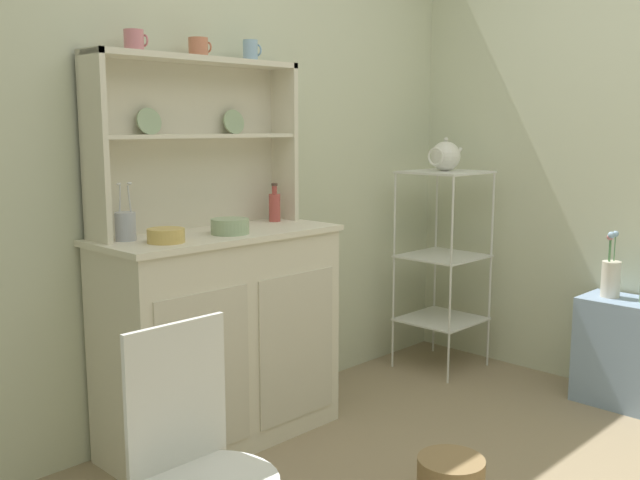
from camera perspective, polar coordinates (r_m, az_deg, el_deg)
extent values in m
cube|color=beige|center=(3.29, -8.30, 7.17)|extent=(3.84, 0.05, 2.50)
cube|color=silver|center=(3.10, -7.91, -7.77)|extent=(1.03, 0.42, 0.92)
cube|color=beige|center=(2.82, -9.21, -10.57)|extent=(0.43, 0.01, 0.64)
cube|color=beige|center=(3.12, -1.83, -8.51)|extent=(0.43, 0.01, 0.64)
cube|color=#EEE6CE|center=(3.01, -8.10, 0.41)|extent=(1.06, 0.45, 0.02)
cube|color=beige|center=(3.14, -10.50, 7.54)|extent=(0.99, 0.02, 0.72)
cube|color=silver|center=(2.81, -17.63, 7.11)|extent=(0.02, 0.18, 0.72)
cube|color=silver|center=(3.38, -2.96, 7.77)|extent=(0.02, 0.18, 0.72)
cube|color=silver|center=(3.07, -9.65, 8.21)|extent=(0.95, 0.16, 0.02)
cube|color=silver|center=(3.08, -9.81, 14.02)|extent=(0.99, 0.18, 0.02)
cylinder|color=#9EB78E|center=(2.98, -13.51, 9.22)|extent=(0.11, 0.03, 0.11)
cylinder|color=#9EB78E|center=(3.23, -6.91, 9.37)|extent=(0.11, 0.03, 0.11)
cylinder|color=silver|center=(3.78, 10.41, -3.24)|extent=(0.01, 0.01, 1.11)
cylinder|color=silver|center=(4.11, 13.50, -2.37)|extent=(0.01, 0.01, 1.11)
cylinder|color=silver|center=(4.00, 5.93, -2.47)|extent=(0.01, 0.01, 1.11)
cylinder|color=silver|center=(4.31, 9.20, -1.70)|extent=(0.01, 0.01, 1.11)
cube|color=silver|center=(3.98, 9.98, 5.38)|extent=(0.42, 0.40, 0.01)
cube|color=silver|center=(4.03, 9.80, -1.28)|extent=(0.42, 0.40, 0.01)
cube|color=silver|center=(4.11, 9.66, -6.26)|extent=(0.42, 0.40, 0.01)
cube|color=#849EBC|center=(3.82, 23.61, -8.32)|extent=(0.28, 0.48, 0.53)
cube|color=white|center=(1.96, -11.38, -12.17)|extent=(0.31, 0.02, 0.40)
cylinder|color=#93754C|center=(2.77, 10.42, -18.37)|extent=(0.25, 0.25, 0.17)
cylinder|color=#D17A84|center=(2.92, -14.67, 15.18)|extent=(0.08, 0.08, 0.08)
torus|color=#D17A84|center=(2.95, -13.85, 15.24)|extent=(0.01, 0.05, 0.05)
cylinder|color=#C67556|center=(3.09, -9.71, 14.96)|extent=(0.08, 0.08, 0.08)
torus|color=#C67556|center=(3.12, -8.94, 14.99)|extent=(0.01, 0.05, 0.05)
cylinder|color=#8EB2D1|center=(3.26, -5.60, 14.85)|extent=(0.07, 0.07, 0.09)
torus|color=#8EB2D1|center=(3.29, -5.01, 14.88)|extent=(0.01, 0.05, 0.05)
cylinder|color=#DBB760|center=(2.76, -12.22, 0.35)|extent=(0.14, 0.14, 0.05)
cylinder|color=#9EB78E|center=(2.94, -7.22, 1.09)|extent=(0.16, 0.16, 0.06)
cylinder|color=#B74C47|center=(3.31, -3.65, 2.59)|extent=(0.05, 0.05, 0.13)
cylinder|color=#B74C47|center=(3.30, -3.67, 4.02)|extent=(0.02, 0.02, 0.04)
cylinder|color=#4C382D|center=(3.30, -3.67, 4.45)|extent=(0.03, 0.03, 0.01)
cylinder|color=#B2B7C6|center=(2.84, -15.30, 1.05)|extent=(0.08, 0.08, 0.11)
cylinder|color=silver|center=(2.82, -14.93, 2.55)|extent=(0.03, 0.02, 0.17)
ellipsoid|color=silver|center=(2.82, -15.01, 4.41)|extent=(0.02, 0.01, 0.01)
cylinder|color=silver|center=(2.85, -15.73, 2.54)|extent=(0.02, 0.01, 0.17)
ellipsoid|color=silver|center=(2.84, -15.81, 4.34)|extent=(0.02, 0.01, 0.01)
sphere|color=white|center=(3.97, 10.01, 6.62)|extent=(0.16, 0.16, 0.16)
sphere|color=silver|center=(3.97, 10.05, 7.93)|extent=(0.02, 0.02, 0.02)
cylinder|color=white|center=(4.06, 10.91, 6.82)|extent=(0.09, 0.02, 0.07)
torus|color=white|center=(3.90, 9.24, 6.60)|extent=(0.01, 0.10, 0.10)
cylinder|color=silver|center=(3.77, 22.25, -2.92)|extent=(0.09, 0.09, 0.18)
cylinder|color=#4C844C|center=(3.73, 22.22, -0.78)|extent=(0.00, 0.01, 0.15)
sphere|color=#8EB2D1|center=(3.72, 22.29, 0.37)|extent=(0.03, 0.03, 0.03)
cylinder|color=#4C844C|center=(3.76, 22.51, -0.70)|extent=(0.00, 0.01, 0.15)
sphere|color=#8EB2D1|center=(3.75, 22.58, 0.46)|extent=(0.03, 0.03, 0.03)
cylinder|color=#4C844C|center=(3.74, 22.13, -0.84)|extent=(0.00, 0.01, 0.14)
sphere|color=#D17A84|center=(3.73, 22.20, 0.23)|extent=(0.03, 0.03, 0.03)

